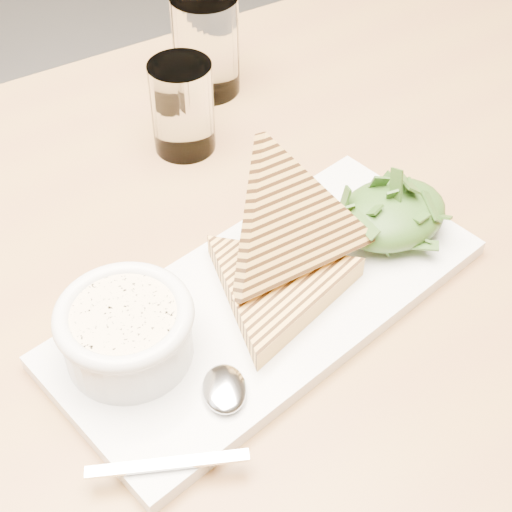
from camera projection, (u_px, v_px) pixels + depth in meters
table_top at (280, 267)px, 0.78m from camera, size 1.33×0.93×0.04m
table_leg_br at (413, 160)px, 1.50m from camera, size 0.06×0.06×0.72m
platter at (268, 302)px, 0.71m from camera, size 0.42×0.24×0.02m
soup_bowl at (128, 337)px, 0.64m from camera, size 0.11×0.11×0.04m
soup at (124, 317)px, 0.63m from camera, size 0.09×0.09×0.01m
bowl_rim at (123, 315)px, 0.62m from camera, size 0.11×0.11×0.01m
sandwich_flat at (276, 288)px, 0.70m from camera, size 0.21×0.21×0.02m
sandwich_lean at (292, 225)px, 0.69m from camera, size 0.18×0.19×0.19m
salad_base at (391, 214)px, 0.75m from camera, size 0.11×0.09×0.04m
arugula_pile at (392, 210)px, 0.75m from camera, size 0.11×0.10×0.05m
spoon_bowl at (224, 389)px, 0.63m from camera, size 0.05×0.06×0.01m
spoon_handle at (168, 464)px, 0.58m from camera, size 0.11×0.06×0.00m
glass_near at (182, 107)px, 0.85m from camera, size 0.07×0.07×0.10m
glass_far at (206, 45)px, 0.92m from camera, size 0.08×0.08×0.12m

